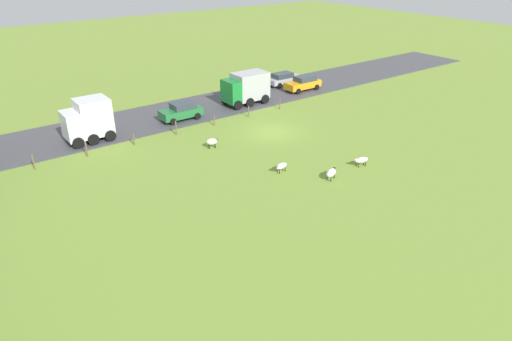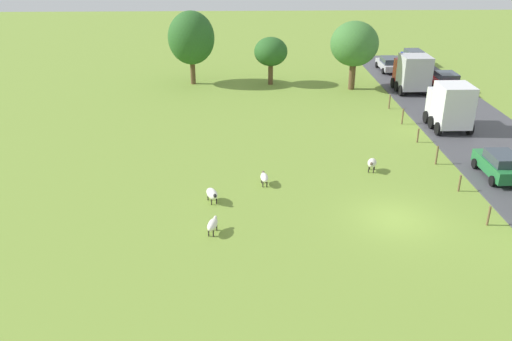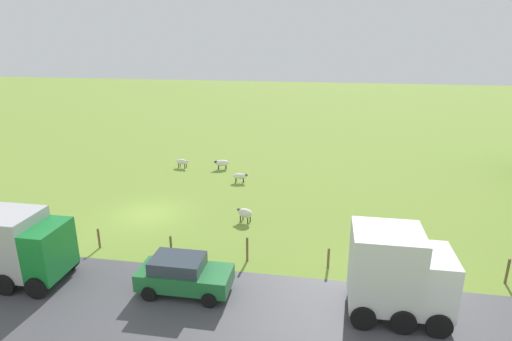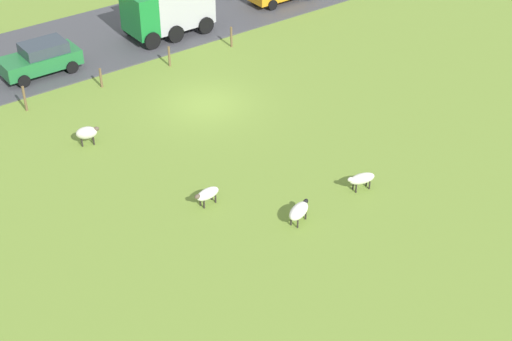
{
  "view_description": "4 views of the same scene",
  "coord_description": "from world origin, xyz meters",
  "px_view_note": "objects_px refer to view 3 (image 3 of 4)",
  "views": [
    {
      "loc": [
        -30.0,
        24.0,
        15.13
      ],
      "look_at": [
        -7.2,
        7.08,
        1.06
      ],
      "focal_mm": 31.77,
      "sensor_mm": 36.0,
      "label": 1
    },
    {
      "loc": [
        -8.23,
        -24.75,
        14.12
      ],
      "look_at": [
        -7.3,
        4.22,
        1.06
      ],
      "focal_mm": 37.71,
      "sensor_mm": 36.0,
      "label": 2
    },
    {
      "loc": [
        22.81,
        10.73,
        10.75
      ],
      "look_at": [
        -5.09,
        6.0,
        1.58
      ],
      "focal_mm": 29.38,
      "sensor_mm": 36.0,
      "label": 3
    },
    {
      "loc": [
        -27.89,
        17.75,
        18.37
      ],
      "look_at": [
        -7.28,
        2.43,
        1.05
      ],
      "focal_mm": 54.66,
      "sensor_mm": 36.0,
      "label": 4
    }
  ],
  "objects_px": {
    "sheep_3": "(240,176)",
    "car_5": "(183,274)",
    "truck_1": "(397,272)",
    "sheep_1": "(182,162)",
    "sheep_2": "(245,213)",
    "sheep_0": "(222,163)",
    "truck_0": "(11,244)"
  },
  "relations": [
    {
      "from": "sheep_1",
      "to": "truck_0",
      "type": "height_order",
      "value": "truck_0"
    },
    {
      "from": "sheep_1",
      "to": "sheep_2",
      "type": "xyz_separation_m",
      "value": [
        9.8,
        7.34,
        0.06
      ]
    },
    {
      "from": "sheep_3",
      "to": "car_5",
      "type": "xyz_separation_m",
      "value": [
        14.53,
        0.52,
        0.41
      ]
    },
    {
      "from": "sheep_3",
      "to": "car_5",
      "type": "relative_size",
      "value": 0.29
    },
    {
      "from": "sheep_0",
      "to": "sheep_1",
      "type": "distance_m",
      "value": 3.42
    },
    {
      "from": "sheep_0",
      "to": "truck_1",
      "type": "height_order",
      "value": "truck_1"
    },
    {
      "from": "sheep_2",
      "to": "sheep_3",
      "type": "distance_m",
      "value": 7.15
    },
    {
      "from": "truck_0",
      "to": "truck_1",
      "type": "xyz_separation_m",
      "value": [
        -0.31,
        16.71,
        0.11
      ]
    },
    {
      "from": "sheep_1",
      "to": "truck_1",
      "type": "distance_m",
      "value": 22.97
    },
    {
      "from": "sheep_0",
      "to": "truck_0",
      "type": "height_order",
      "value": "truck_0"
    },
    {
      "from": "sheep_0",
      "to": "car_5",
      "type": "xyz_separation_m",
      "value": [
        17.57,
        2.69,
        0.38
      ]
    },
    {
      "from": "sheep_2",
      "to": "truck_0",
      "type": "xyz_separation_m",
      "value": [
        7.92,
        -9.13,
        1.24
      ]
    },
    {
      "from": "sheep_1",
      "to": "car_5",
      "type": "xyz_separation_m",
      "value": [
        17.4,
        6.1,
        0.4
      ]
    },
    {
      "from": "truck_0",
      "to": "sheep_0",
      "type": "bearing_deg",
      "value": 163.77
    },
    {
      "from": "truck_1",
      "to": "truck_0",
      "type": "bearing_deg",
      "value": -88.93
    },
    {
      "from": "sheep_3",
      "to": "sheep_0",
      "type": "bearing_deg",
      "value": -144.52
    },
    {
      "from": "sheep_3",
      "to": "truck_1",
      "type": "distance_m",
      "value": 17.34
    },
    {
      "from": "sheep_2",
      "to": "truck_0",
      "type": "relative_size",
      "value": 0.23
    },
    {
      "from": "sheep_0",
      "to": "truck_0",
      "type": "distance_m",
      "value": 18.68
    },
    {
      "from": "sheep_3",
      "to": "truck_0",
      "type": "bearing_deg",
      "value": -26.42
    },
    {
      "from": "sheep_1",
      "to": "sheep_2",
      "type": "height_order",
      "value": "sheep_2"
    },
    {
      "from": "sheep_3",
      "to": "truck_0",
      "type": "height_order",
      "value": "truck_0"
    },
    {
      "from": "sheep_1",
      "to": "truck_1",
      "type": "height_order",
      "value": "truck_1"
    },
    {
      "from": "sheep_0",
      "to": "car_5",
      "type": "bearing_deg",
      "value": 8.7
    },
    {
      "from": "sheep_2",
      "to": "car_5",
      "type": "xyz_separation_m",
      "value": [
        7.6,
        -1.23,
        0.33
      ]
    },
    {
      "from": "sheep_3",
      "to": "truck_0",
      "type": "distance_m",
      "value": 16.63
    },
    {
      "from": "car_5",
      "to": "sheep_3",
      "type": "bearing_deg",
      "value": -177.94
    },
    {
      "from": "truck_0",
      "to": "truck_1",
      "type": "relative_size",
      "value": 1.25
    },
    {
      "from": "sheep_2",
      "to": "truck_1",
      "type": "xyz_separation_m",
      "value": [
        7.61,
        7.58,
        1.34
      ]
    },
    {
      "from": "truck_1",
      "to": "car_5",
      "type": "bearing_deg",
      "value": -90.07
    },
    {
      "from": "sheep_1",
      "to": "sheep_3",
      "type": "bearing_deg",
      "value": 62.78
    },
    {
      "from": "sheep_2",
      "to": "truck_1",
      "type": "bearing_deg",
      "value": 44.87
    }
  ]
}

